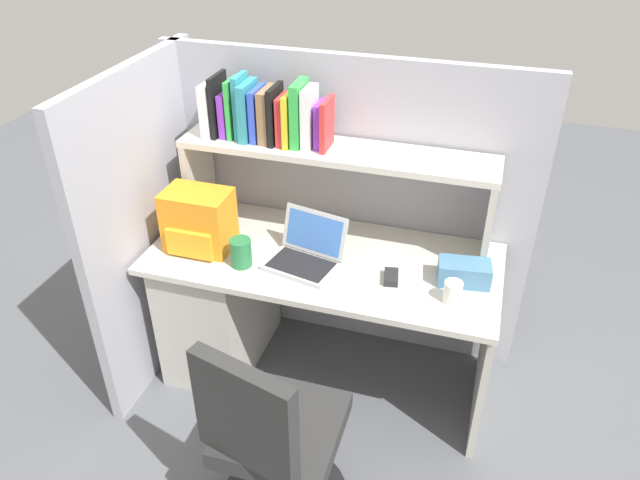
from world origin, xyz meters
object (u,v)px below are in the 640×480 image
at_px(tissue_box, 464,273).
at_px(computer_mouse, 391,277).
at_px(paper_cup, 453,292).
at_px(office_chair, 274,449).
at_px(laptop, 307,253).
at_px(snack_canister, 241,253).
at_px(backpack, 198,221).

bearing_deg(tissue_box, computer_mouse, -173.58).
bearing_deg(paper_cup, office_chair, -129.80).
xyz_separation_m(laptop, snack_canister, (-0.27, -0.10, 0.01)).
bearing_deg(snack_canister, tissue_box, 9.18).
distance_m(snack_canister, office_chair, 0.85).
relative_size(computer_mouse, snack_canister, 0.80).
bearing_deg(backpack, office_chair, -49.57).
distance_m(paper_cup, tissue_box, 0.15).
bearing_deg(paper_cup, backpack, 176.55).
relative_size(backpack, snack_canister, 2.31).
xyz_separation_m(computer_mouse, paper_cup, (0.27, -0.07, 0.03)).
bearing_deg(snack_canister, office_chair, -59.48).
bearing_deg(laptop, office_chair, -81.75).
bearing_deg(tissue_box, backpack, 175.67).
height_order(backpack, snack_canister, backpack).
bearing_deg(computer_mouse, tissue_box, 4.32).
xyz_separation_m(snack_canister, office_chair, (0.38, -0.65, -0.40)).
height_order(laptop, backpack, backpack).
bearing_deg(snack_canister, paper_cup, 0.60).
bearing_deg(office_chair, snack_canister, -44.38).
xyz_separation_m(laptop, office_chair, (0.11, -0.75, -0.39)).
xyz_separation_m(paper_cup, tissue_box, (0.03, 0.15, 0.00)).
relative_size(backpack, paper_cup, 3.21).
height_order(backpack, tissue_box, backpack).
bearing_deg(paper_cup, tissue_box, 77.86).
xyz_separation_m(computer_mouse, office_chair, (-0.28, -0.73, -0.35)).
xyz_separation_m(computer_mouse, tissue_box, (0.30, 0.08, 0.03)).
distance_m(paper_cup, office_chair, 0.94).
bearing_deg(office_chair, backpack, -34.46).
relative_size(computer_mouse, paper_cup, 1.11).
relative_size(paper_cup, tissue_box, 0.42).
height_order(computer_mouse, paper_cup, paper_cup).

